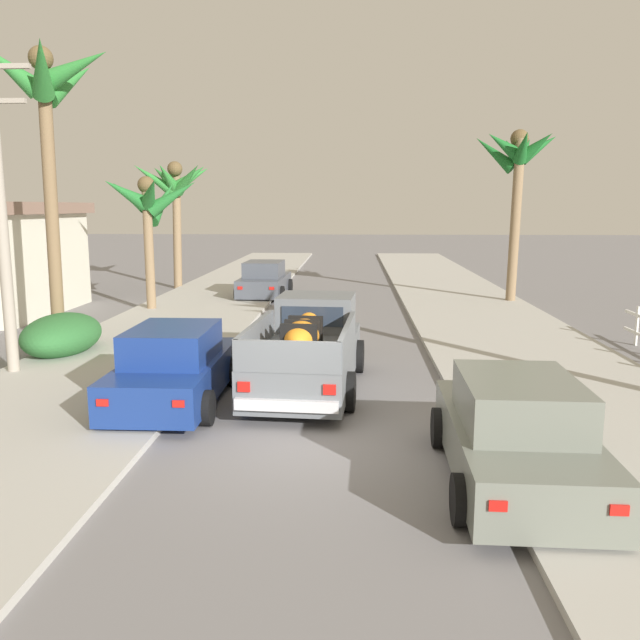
{
  "coord_description": "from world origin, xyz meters",
  "views": [
    {
      "loc": [
        0.61,
        -10.25,
        3.82
      ],
      "look_at": [
        -0.13,
        4.65,
        1.2
      ],
      "focal_mm": 36.29,
      "sensor_mm": 36.0,
      "label": 1
    }
  ],
  "objects": [
    {
      "name": "pickup_truck",
      "position": [
        -0.3,
        3.2,
        0.81
      ],
      "size": [
        2.47,
        5.33,
        1.8
      ],
      "color": "slate",
      "rests_on": "ground"
    },
    {
      "name": "palm_tree_left_back",
      "position": [
        -6.75,
        13.1,
        3.96
      ],
      "size": [
        3.83,
        3.88,
        4.95
      ],
      "color": "#846B4C",
      "rests_on": "ground"
    },
    {
      "name": "sidewalk_right",
      "position": [
        5.06,
        12.0,
        0.06
      ],
      "size": [
        4.87,
        60.0,
        0.12
      ],
      "primitive_type": "cube",
      "color": "#B2AFA8",
      "rests_on": "ground"
    },
    {
      "name": "ground_plane",
      "position": [
        0.0,
        0.0,
        0.0
      ],
      "size": [
        160.0,
        160.0,
        0.0
      ],
      "primitive_type": "plane",
      "color": "slate"
    },
    {
      "name": "hedge_bush",
      "position": [
        -6.87,
        5.79,
        0.55
      ],
      "size": [
        1.8,
        2.8,
        1.1
      ],
      "primitive_type": "ellipsoid",
      "color": "#2D6B33",
      "rests_on": "ground"
    },
    {
      "name": "palm_tree_right_back",
      "position": [
        6.95,
        15.68,
        5.51
      ],
      "size": [
        3.44,
        3.35,
        6.74
      ],
      "color": "#846B4C",
      "rests_on": "ground"
    },
    {
      "name": "car_left_near",
      "position": [
        -3.11,
        17.02,
        0.71
      ],
      "size": [
        2.12,
        4.3,
        1.54
      ],
      "color": "#474C56",
      "rests_on": "ground"
    },
    {
      "name": "curb_left",
      "position": [
        -4.03,
        12.0,
        0.05
      ],
      "size": [
        0.16,
        60.0,
        0.1
      ],
      "primitive_type": "cube",
      "color": "silver",
      "rests_on": "ground"
    },
    {
      "name": "curb_right",
      "position": [
        4.03,
        12.0,
        0.05
      ],
      "size": [
        0.16,
        60.0,
        0.1
      ],
      "primitive_type": "cube",
      "color": "silver",
      "rests_on": "ground"
    },
    {
      "name": "car_right_near",
      "position": [
        2.9,
        -1.59,
        0.71
      ],
      "size": [
        2.11,
        4.3,
        1.54
      ],
      "color": "slate",
      "rests_on": "ground"
    },
    {
      "name": "utility_pole",
      "position": [
        -7.1,
        3.74,
        3.83
      ],
      "size": [
        1.8,
        0.26,
        7.24
      ],
      "color": "#9E9384",
      "rests_on": "ground"
    },
    {
      "name": "palm_tree_left_mid",
      "position": [
        -7.61,
        20.01,
        4.79
      ],
      "size": [
        3.51,
        3.45,
        5.9
      ],
      "color": "#846B4C",
      "rests_on": "ground"
    },
    {
      "name": "sidewalk_left",
      "position": [
        -5.06,
        12.0,
        0.06
      ],
      "size": [
        4.87,
        60.0,
        0.12
      ],
      "primitive_type": "cube",
      "color": "#B2AFA8",
      "rests_on": "ground"
    },
    {
      "name": "palm_tree_right_fore",
      "position": [
        -7.21,
        6.5,
        6.44
      ],
      "size": [
        3.8,
        3.67,
        7.86
      ],
      "color": "brown",
      "rests_on": "ground"
    },
    {
      "name": "car_left_mid",
      "position": [
        -2.84,
        1.87,
        0.71
      ],
      "size": [
        2.03,
        4.26,
        1.54
      ],
      "color": "navy",
      "rests_on": "ground"
    }
  ]
}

